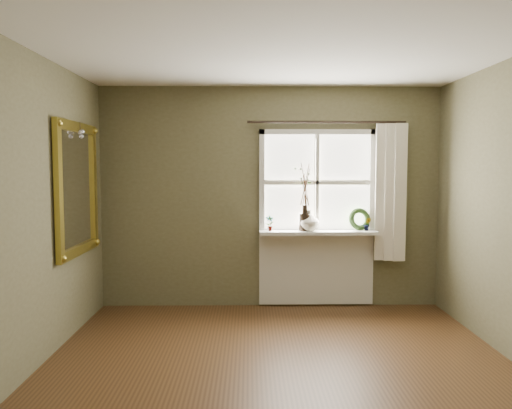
{
  "coord_description": "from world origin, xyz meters",
  "views": [
    {
      "loc": [
        -0.25,
        -3.64,
        1.67
      ],
      "look_at": [
        -0.18,
        1.55,
        1.27
      ],
      "focal_mm": 35.0,
      "sensor_mm": 36.0,
      "label": 1
    }
  ],
  "objects_px": {
    "dark_jug": "(305,222)",
    "cream_vase": "(309,220)",
    "gilt_mirror": "(77,189)",
    "wreath": "(359,222)"
  },
  "relations": [
    {
      "from": "wreath",
      "to": "dark_jug",
      "type": "bearing_deg",
      "value": 169.47
    },
    {
      "from": "dark_jug",
      "to": "cream_vase",
      "type": "distance_m",
      "value": 0.05
    },
    {
      "from": "dark_jug",
      "to": "wreath",
      "type": "bearing_deg",
      "value": 3.54
    },
    {
      "from": "dark_jug",
      "to": "gilt_mirror",
      "type": "distance_m",
      "value": 2.52
    },
    {
      "from": "dark_jug",
      "to": "wreath",
      "type": "relative_size",
      "value": 0.76
    },
    {
      "from": "dark_jug",
      "to": "gilt_mirror",
      "type": "xyz_separation_m",
      "value": [
        -2.36,
        -0.77,
        0.43
      ]
    },
    {
      "from": "cream_vase",
      "to": "wreath",
      "type": "xyz_separation_m",
      "value": [
        0.6,
        0.04,
        -0.02
      ]
    },
    {
      "from": "dark_jug",
      "to": "cream_vase",
      "type": "xyz_separation_m",
      "value": [
        0.05,
        0.0,
        0.02
      ]
    },
    {
      "from": "wreath",
      "to": "gilt_mirror",
      "type": "height_order",
      "value": "gilt_mirror"
    },
    {
      "from": "cream_vase",
      "to": "dark_jug",
      "type": "bearing_deg",
      "value": 180.0
    }
  ]
}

